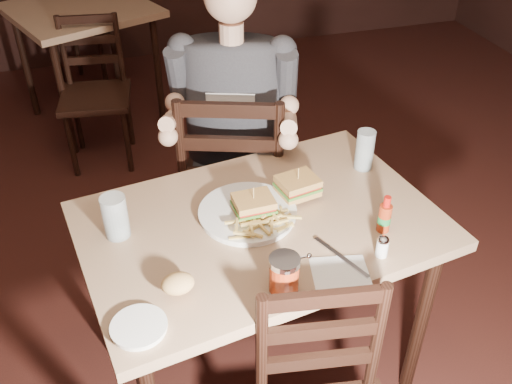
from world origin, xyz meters
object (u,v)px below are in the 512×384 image
object	(u,v)px
diner	(232,90)
dinner_plate	(248,214)
bg_chair_near	(95,97)
glass_right	(365,150)
syrup_dispenser	(284,274)
chair_far	(235,182)
bg_chair_far	(84,28)
glass_left	(115,217)
hot_sauce	(385,214)
main_table	(260,242)
side_plate	(139,328)
bg_table	(82,21)

from	to	relation	value
diner	dinner_plate	world-z (taller)	diner
bg_chair_near	glass_right	size ratio (longest dim) A/B	5.66
dinner_plate	syrup_dispenser	size ratio (longest dim) A/B	2.78
chair_far	bg_chair_far	xyz separation A→B (m)	(-0.53, 2.26, -0.05)
glass_left	hot_sauce	bearing A→B (deg)	-15.16
main_table	bg_chair_far	bearing A→B (deg)	98.97
chair_far	bg_chair_far	distance (m)	2.32
bg_chair_far	syrup_dispenser	size ratio (longest dim) A/B	7.98
bg_chair_far	bg_chair_near	distance (m)	1.10
hot_sauce	syrup_dispenser	world-z (taller)	hot_sauce
chair_far	glass_left	bearing A→B (deg)	66.59
hot_sauce	glass_left	bearing A→B (deg)	164.84
main_table	glass_left	xyz separation A→B (m)	(-0.44, 0.06, 0.16)
glass_left	glass_right	bearing A→B (deg)	8.09
bg_chair_near	glass_left	size ratio (longest dim) A/B	5.96
diner	hot_sauce	size ratio (longest dim) A/B	6.89
main_table	diner	size ratio (longest dim) A/B	1.38
glass_left	side_plate	world-z (taller)	glass_left
bg_chair_far	bg_chair_near	size ratio (longest dim) A/B	1.05
chair_far	bg_table	bearing A→B (deg)	-53.02
main_table	bg_table	world-z (taller)	same
bg_chair_near	hot_sauce	xyz separation A→B (m)	(0.81, -1.92, 0.41)
chair_far	dinner_plate	bearing A→B (deg)	99.13
bg_chair_far	hot_sauce	world-z (taller)	hot_sauce
diner	syrup_dispenser	size ratio (longest dim) A/B	7.97
chair_far	bg_chair_far	bearing A→B (deg)	-57.06
chair_far	bg_chair_near	xyz separation A→B (m)	(-0.53, 1.16, -0.07)
side_plate	dinner_plate	bearing A→B (deg)	42.98
bg_chair_near	syrup_dispenser	size ratio (longest dim) A/B	7.60
main_table	glass_right	world-z (taller)	glass_right
bg_chair_far	side_plate	bearing A→B (deg)	113.92
diner	dinner_plate	bearing A→B (deg)	-80.10
glass_right	hot_sauce	distance (m)	0.35
diner	hot_sauce	distance (m)	0.79
diner	dinner_plate	xyz separation A→B (m)	(-0.09, -0.53, -0.17)
bg_chair_near	diner	size ratio (longest dim) A/B	0.95
diner	syrup_dispenser	bearing A→B (deg)	-75.90
glass_right	side_plate	distance (m)	1.02
bg_chair_near	dinner_plate	distance (m)	1.82
bg_chair_near	main_table	bearing A→B (deg)	-67.47
bg_chair_far	glass_right	distance (m)	2.86
bg_table	syrup_dispenser	bearing A→B (deg)	-80.73
chair_far	diner	xyz separation A→B (m)	(-0.02, -0.04, 0.46)
bg_table	diner	xyz separation A→B (m)	(0.51, -1.75, 0.27)
glass_right	dinner_plate	bearing A→B (deg)	-162.31
bg_chair_far	glass_right	bearing A→B (deg)	131.98
bg_chair_far	glass_left	size ratio (longest dim) A/B	6.26
main_table	bg_table	size ratio (longest dim) A/B	1.18
glass_left	glass_right	size ratio (longest dim) A/B	0.95
main_table	syrup_dispenser	distance (m)	0.33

